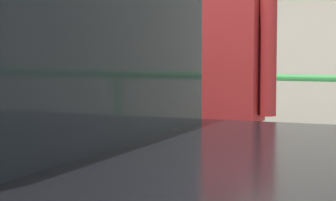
% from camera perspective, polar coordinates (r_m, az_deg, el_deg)
% --- Properties ---
extents(parking_meter, '(0.18, 0.19, 1.48)m').
position_cam_1_polar(parking_meter, '(3.98, -4.78, 1.79)').
color(parking_meter, slate).
rests_on(parking_meter, sidewalk_curb).
extents(pedestrian_at_meter, '(0.66, 0.50, 1.77)m').
position_cam_1_polar(pedestrian_at_meter, '(3.72, 4.23, 0.56)').
color(pedestrian_at_meter, slate).
rests_on(pedestrian_at_meter, sidewalk_curb).
extents(background_railing, '(24.06, 0.06, 1.04)m').
position_cam_1_polar(background_railing, '(5.97, 5.65, -0.61)').
color(background_railing, '#2D7A38').
rests_on(background_railing, sidewalk_curb).
extents(backdrop_wall, '(32.00, 0.50, 3.56)m').
position_cam_1_polar(backdrop_wall, '(7.64, 9.26, 7.26)').
color(backdrop_wall, '#ADA38E').
rests_on(backdrop_wall, ground).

